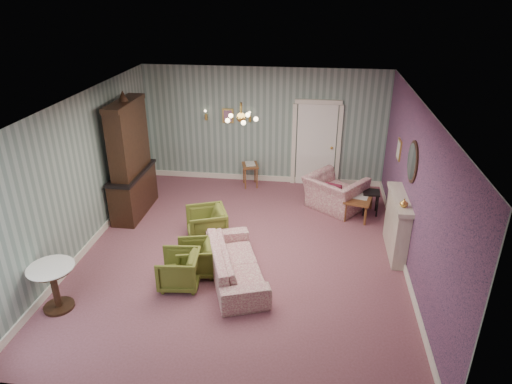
# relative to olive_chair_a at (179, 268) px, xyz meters

# --- Properties ---
(floor) EXTENTS (7.00, 7.00, 0.00)m
(floor) POSITION_rel_olive_chair_a_xyz_m (0.91, 1.17, -0.34)
(floor) COLOR #804A57
(floor) RESTS_ON ground
(ceiling) EXTENTS (7.00, 7.00, 0.00)m
(ceiling) POSITION_rel_olive_chair_a_xyz_m (0.91, 1.17, 2.56)
(ceiling) COLOR white
(ceiling) RESTS_ON ground
(wall_back) EXTENTS (6.00, 0.00, 6.00)m
(wall_back) POSITION_rel_olive_chair_a_xyz_m (0.91, 4.67, 1.11)
(wall_back) COLOR slate
(wall_back) RESTS_ON ground
(wall_front) EXTENTS (6.00, 0.00, 6.00)m
(wall_front) POSITION_rel_olive_chair_a_xyz_m (0.91, -2.33, 1.11)
(wall_front) COLOR slate
(wall_front) RESTS_ON ground
(wall_left) EXTENTS (0.00, 7.00, 7.00)m
(wall_left) POSITION_rel_olive_chair_a_xyz_m (-2.09, 1.17, 1.11)
(wall_left) COLOR slate
(wall_left) RESTS_ON ground
(wall_right) EXTENTS (0.00, 7.00, 7.00)m
(wall_right) POSITION_rel_olive_chair_a_xyz_m (3.91, 1.17, 1.11)
(wall_right) COLOR slate
(wall_right) RESTS_ON ground
(wall_right_floral) EXTENTS (0.00, 7.00, 7.00)m
(wall_right_floral) POSITION_rel_olive_chair_a_xyz_m (3.89, 1.17, 1.11)
(wall_right_floral) COLOR #A3517D
(wall_right_floral) RESTS_ON ground
(door) EXTENTS (1.12, 0.12, 2.16)m
(door) POSITION_rel_olive_chair_a_xyz_m (2.21, 4.63, 0.74)
(door) COLOR white
(door) RESTS_ON floor
(olive_chair_a) EXTENTS (0.67, 0.71, 0.68)m
(olive_chair_a) POSITION_rel_olive_chair_a_xyz_m (0.00, 0.00, 0.00)
(olive_chair_a) COLOR #595D20
(olive_chair_a) RESTS_ON floor
(olive_chair_b) EXTENTS (0.73, 0.76, 0.66)m
(olive_chair_b) POSITION_rel_olive_chair_a_xyz_m (0.19, 0.40, -0.01)
(olive_chair_b) COLOR #595D20
(olive_chair_b) RESTS_ON floor
(olive_chair_c) EXTENTS (0.91, 0.93, 0.75)m
(olive_chair_c) POSITION_rel_olive_chair_a_xyz_m (0.12, 1.53, 0.04)
(olive_chair_c) COLOR #595D20
(olive_chair_c) RESTS_ON floor
(sofa_chintz) EXTENTS (1.24, 2.13, 0.80)m
(sofa_chintz) POSITION_rel_olive_chair_a_xyz_m (0.91, 0.35, 0.06)
(sofa_chintz) COLOR #903A53
(sofa_chintz) RESTS_ON floor
(wingback_chair) EXTENTS (1.41, 1.33, 1.03)m
(wingback_chair) POSITION_rel_olive_chair_a_xyz_m (2.68, 3.28, 0.18)
(wingback_chair) COLOR #903A53
(wingback_chair) RESTS_ON floor
(dresser) EXTENTS (0.56, 1.61, 2.68)m
(dresser) POSITION_rel_olive_chair_a_xyz_m (-1.74, 2.52, 1.00)
(dresser) COLOR black
(dresser) RESTS_ON floor
(fireplace) EXTENTS (0.30, 1.40, 1.16)m
(fireplace) POSITION_rel_olive_chair_a_xyz_m (3.77, 1.57, 0.24)
(fireplace) COLOR beige
(fireplace) RESTS_ON floor
(mantel_vase) EXTENTS (0.15, 0.15, 0.15)m
(mantel_vase) POSITION_rel_olive_chair_a_xyz_m (3.75, 1.17, 0.90)
(mantel_vase) COLOR gold
(mantel_vase) RESTS_ON fireplace
(oval_mirror) EXTENTS (0.04, 0.76, 0.84)m
(oval_mirror) POSITION_rel_olive_chair_a_xyz_m (3.87, 1.57, 1.51)
(oval_mirror) COLOR white
(oval_mirror) RESTS_ON wall_right
(framed_print) EXTENTS (0.04, 0.34, 0.42)m
(framed_print) POSITION_rel_olive_chair_a_xyz_m (3.88, 2.92, 1.26)
(framed_print) COLOR gold
(framed_print) RESTS_ON wall_right
(coffee_table) EXTENTS (0.76, 1.07, 0.49)m
(coffee_table) POSITION_rel_olive_chair_a_xyz_m (3.20, 3.01, -0.09)
(coffee_table) COLOR brown
(coffee_table) RESTS_ON floor
(side_table_black) EXTENTS (0.37, 0.37, 0.54)m
(side_table_black) POSITION_rel_olive_chair_a_xyz_m (3.46, 3.11, -0.07)
(side_table_black) COLOR black
(side_table_black) RESTS_ON floor
(pedestal_table) EXTENTS (0.88, 0.88, 0.78)m
(pedestal_table) POSITION_rel_olive_chair_a_xyz_m (-1.74, -0.83, 0.05)
(pedestal_table) COLOR black
(pedestal_table) RESTS_ON floor
(nesting_table) EXTENTS (0.48, 0.56, 0.62)m
(nesting_table) POSITION_rel_olive_chair_a_xyz_m (0.60, 4.29, -0.03)
(nesting_table) COLOR brown
(nesting_table) RESTS_ON floor
(gilt_mirror_back) EXTENTS (0.28, 0.06, 0.36)m
(gilt_mirror_back) POSITION_rel_olive_chair_a_xyz_m (0.01, 4.63, 1.36)
(gilt_mirror_back) COLOR gold
(gilt_mirror_back) RESTS_ON wall_back
(sconce_left) EXTENTS (0.16, 0.12, 0.30)m
(sconce_left) POSITION_rel_olive_chair_a_xyz_m (-0.54, 4.61, 1.36)
(sconce_left) COLOR gold
(sconce_left) RESTS_ON wall_back
(sconce_right) EXTENTS (0.16, 0.12, 0.30)m
(sconce_right) POSITION_rel_olive_chair_a_xyz_m (0.56, 4.61, 1.36)
(sconce_right) COLOR gold
(sconce_right) RESTS_ON wall_back
(chandelier) EXTENTS (0.56, 0.56, 0.36)m
(chandelier) POSITION_rel_olive_chair_a_xyz_m (0.91, 1.17, 2.29)
(chandelier) COLOR gold
(chandelier) RESTS_ON ceiling
(burgundy_cushion) EXTENTS (0.41, 0.28, 0.39)m
(burgundy_cushion) POSITION_rel_olive_chair_a_xyz_m (2.63, 3.13, 0.14)
(burgundy_cushion) COLOR maroon
(burgundy_cushion) RESTS_ON wingback_chair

